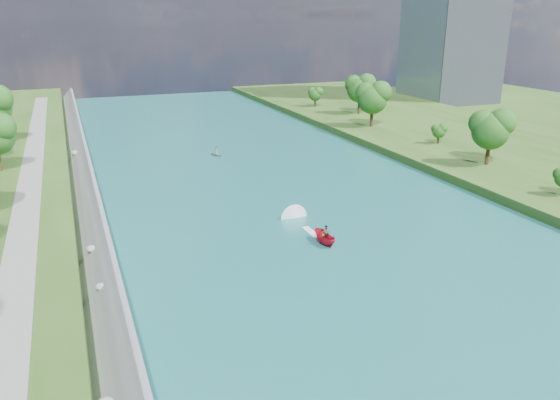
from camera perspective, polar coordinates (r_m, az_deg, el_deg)
name	(u,v)px	position (r m, az deg, el deg)	size (l,w,h in m)	color
ground	(370,273)	(56.78, 9.34, -7.55)	(260.00, 260.00, 0.00)	#2D5119
river_water	(293,211)	(73.18, 1.40, -1.12)	(55.00, 240.00, 0.10)	#1A6363
riprap_bank	(90,227)	(66.66, -19.24, -2.65)	(4.28, 236.00, 4.09)	slate
riverside_path	(25,217)	(67.08, -25.10, -1.67)	(3.00, 200.00, 0.10)	gray
trees_east	(416,112)	(113.22, 14.02, 8.90)	(13.21, 133.96, 11.56)	#144D17
motorboat	(318,233)	(64.19, 3.98, -3.44)	(3.60, 18.76, 1.95)	#B10E22
raft	(216,153)	(102.64, -6.65, 4.85)	(2.90, 3.31, 1.68)	gray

